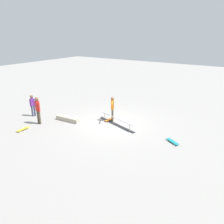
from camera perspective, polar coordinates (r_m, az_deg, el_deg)
ground_plane at (r=13.36m, az=-0.08°, el=-2.97°), size 60.00×60.00×0.00m
grind_rail at (r=13.02m, az=1.21°, el=-2.68°), size 3.01×1.11×0.44m
skate_ledge at (r=13.91m, az=-11.83°, el=-1.82°), size 1.67×0.53×0.28m
skater_main at (r=13.29m, az=0.13°, el=1.30°), size 0.71×1.18×1.63m
skateboard_main at (r=13.71m, az=-0.64°, el=-1.99°), size 0.34×0.82×0.09m
bystander_purple_shirt at (r=15.15m, az=-20.72°, el=1.95°), size 0.25×0.31×1.49m
bystander_red_shirt at (r=13.68m, az=-19.43°, el=0.77°), size 0.39×0.24×1.72m
loose_skateboard_yellow at (r=13.40m, az=-22.90°, el=-4.26°), size 0.28×0.81×0.09m
loose_skateboard_teal at (r=11.44m, az=16.09°, el=-7.68°), size 0.79×0.58×0.09m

